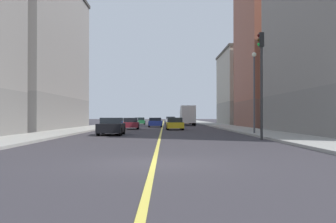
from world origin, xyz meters
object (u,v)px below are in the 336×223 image
object	(u,v)px
car_orange	(185,121)
car_black	(112,127)
car_blue	(155,122)
traffic_light_left_near	(261,71)
car_white	(170,120)
building_left_far	(246,88)
car_yellow	(175,124)
car_maroon	(131,124)
car_green	(140,121)
building_right_midblock	(33,53)
building_left_mid	(275,52)
street_lamp_left_near	(254,83)
box_truck	(188,115)

from	to	relation	value
car_orange	car_black	size ratio (longest dim) A/B	0.95
car_orange	car_blue	distance (m)	19.57
traffic_light_left_near	car_white	world-z (taller)	traffic_light_left_near
building_left_far	car_white	xyz separation A→B (m)	(-13.25, 7.59, -5.80)
car_white	car_yellow	bearing A→B (deg)	-90.04
car_black	car_orange	bearing A→B (deg)	79.37
traffic_light_left_near	car_maroon	size ratio (longest dim) A/B	1.47
car_green	car_blue	xyz separation A→B (m)	(3.11, -16.87, 0.01)
building_right_midblock	car_yellow	distance (m)	18.12
building_right_midblock	car_orange	distance (m)	34.51
building_left_mid	car_yellow	size ratio (longest dim) A/B	4.55
building_left_mid	street_lamp_left_near	size ratio (longest dim) A/B	3.11
traffic_light_left_near	car_green	world-z (taller)	traffic_light_left_near
building_right_midblock	car_blue	size ratio (longest dim) A/B	5.87
car_orange	car_yellow	world-z (taller)	car_yellow
street_lamp_left_near	car_green	bearing A→B (deg)	105.96
car_green	car_maroon	bearing A→B (deg)	-88.83
car_orange	building_right_midblock	bearing A→B (deg)	-123.98
car_green	building_right_midblock	bearing A→B (deg)	-112.36
building_right_midblock	car_yellow	size ratio (longest dim) A/B	5.54
building_right_midblock	car_orange	bearing A→B (deg)	56.02
car_green	car_yellow	distance (m)	28.52
car_green	car_orange	xyz separation A→B (m)	(8.15, 2.04, 0.03)
car_green	car_black	distance (m)	40.17
building_left_mid	car_orange	distance (m)	25.42
building_left_far	car_white	distance (m)	16.33
car_orange	car_yellow	bearing A→B (deg)	-95.06
car_maroon	car_white	size ratio (longest dim) A/B	1.12
car_green	car_blue	world-z (taller)	car_blue
car_white	building_right_midblock	bearing A→B (deg)	-116.00
traffic_light_left_near	car_orange	xyz separation A→B (m)	(-2.32, 48.87, -3.66)
car_maroon	car_yellow	world-z (taller)	car_yellow
car_green	car_white	distance (m)	9.13
building_left_far	building_right_midblock	xyz separation A→B (m)	(-29.38, -25.48, 2.18)
building_left_far	car_yellow	world-z (taller)	building_left_far
box_truck	car_green	bearing A→B (deg)	136.59
traffic_light_left_near	car_maroon	distance (m)	24.02
street_lamp_left_near	car_orange	world-z (taller)	street_lamp_left_near
car_blue	car_black	world-z (taller)	car_black
car_blue	car_white	distance (m)	24.26
traffic_light_left_near	box_truck	world-z (taller)	traffic_light_left_near
traffic_light_left_near	car_white	distance (m)	54.45
car_orange	street_lamp_left_near	bearing A→B (deg)	-85.48
traffic_light_left_near	car_black	world-z (taller)	traffic_light_left_near
car_blue	box_truck	bearing A→B (deg)	62.13
building_left_mid	traffic_light_left_near	xyz separation A→B (m)	(-8.31, -27.73, -5.64)
car_blue	car_white	size ratio (longest dim) A/B	1.01
car_white	car_black	size ratio (longest dim) A/B	0.89
building_right_midblock	traffic_light_left_near	size ratio (longest dim) A/B	3.59
traffic_light_left_near	car_blue	xyz separation A→B (m)	(-7.36, 29.96, -3.67)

